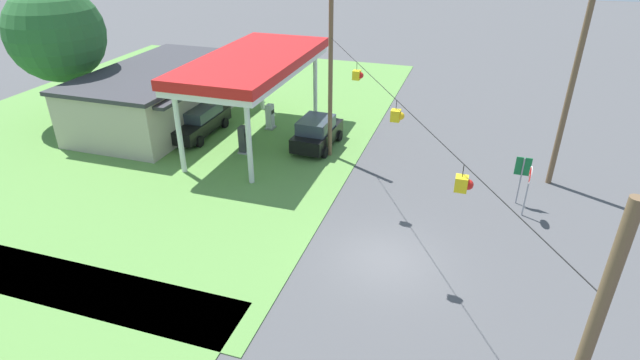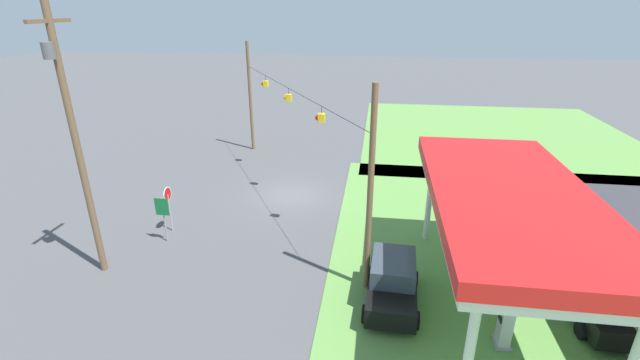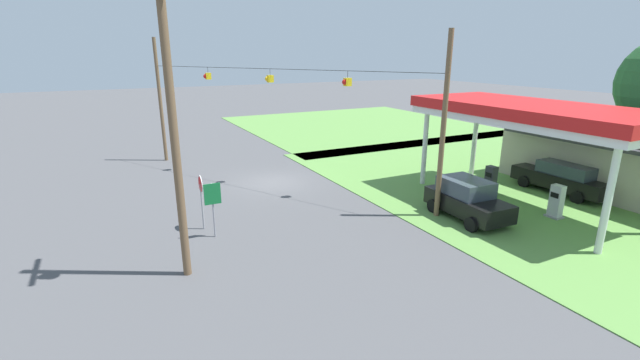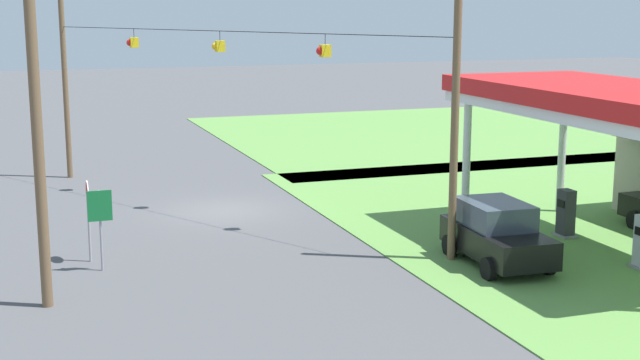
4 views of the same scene
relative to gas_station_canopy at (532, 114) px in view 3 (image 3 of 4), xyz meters
name	(u,v)px [view 3 (image 3 of 4)]	position (x,y,z in m)	size (l,w,h in m)	color
ground_plane	(274,182)	(-9.59, -9.86, -4.72)	(160.00, 160.00, 0.00)	#4C4C4F
grass_verge_opposite_corner	(358,125)	(-25.59, 6.14, -4.70)	(24.00, 24.00, 0.04)	#5B8E42
gas_station_canopy	(532,114)	(0.00, 0.00, 0.00)	(11.86, 5.38, 5.22)	silver
gas_station_store	(633,161)	(1.21, 7.39, -2.93)	(12.52, 7.44, 3.55)	#B2A893
fuel_pump_near	(490,181)	(-1.96, 0.00, -3.94)	(0.71, 0.56, 1.63)	gray
fuel_pump_far	(556,203)	(1.96, 0.00, -3.94)	(0.71, 0.56, 1.63)	gray
car_at_pumps_front	(467,199)	(0.06, -3.81, -3.76)	(4.28, 2.26, 1.89)	black
car_at_pumps_rear	(563,177)	(-0.33, 3.82, -3.79)	(5.21, 2.13, 1.78)	black
stop_sign_roadside	(201,190)	(-4.29, -15.22, -2.90)	(0.80, 0.08, 2.50)	#99999E
route_sign	(213,199)	(-3.18, -14.98, -3.01)	(0.10, 0.70, 2.40)	gray
utility_pole_main	(170,95)	(-0.42, -16.65, 1.60)	(2.20, 0.44, 11.37)	brown
signal_span_gantry	(271,106)	(-9.59, -9.87, -0.10)	(17.86, 10.24, 8.60)	brown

